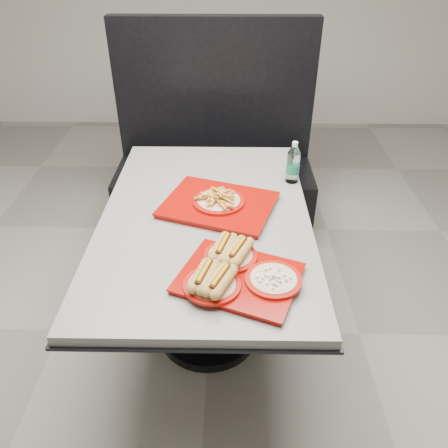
{
  "coord_description": "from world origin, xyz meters",
  "views": [
    {
      "loc": [
        0.11,
        -1.59,
        1.79
      ],
      "look_at": [
        0.08,
        -0.19,
        0.83
      ],
      "focal_mm": 35.0,
      "sensor_mm": 36.0,
      "label": 1
    }
  ],
  "objects_px": {
    "tray_near": "(235,272)",
    "tray_far": "(219,202)",
    "diner_table": "(206,244)",
    "booth_bench": "(215,170)",
    "water_bottle": "(293,165)"
  },
  "relations": [
    {
      "from": "diner_table",
      "to": "booth_bench",
      "type": "relative_size",
      "value": 1.05
    },
    {
      "from": "booth_bench",
      "to": "tray_far",
      "type": "height_order",
      "value": "booth_bench"
    },
    {
      "from": "tray_near",
      "to": "tray_far",
      "type": "height_order",
      "value": "tray_far"
    },
    {
      "from": "tray_near",
      "to": "booth_bench",
      "type": "bearing_deg",
      "value": 94.73
    },
    {
      "from": "tray_near",
      "to": "water_bottle",
      "type": "relative_size",
      "value": 2.38
    },
    {
      "from": "tray_far",
      "to": "water_bottle",
      "type": "distance_m",
      "value": 0.44
    },
    {
      "from": "diner_table",
      "to": "water_bottle",
      "type": "distance_m",
      "value": 0.57
    },
    {
      "from": "tray_far",
      "to": "booth_bench",
      "type": "bearing_deg",
      "value": 93.13
    },
    {
      "from": "diner_table",
      "to": "tray_far",
      "type": "relative_size",
      "value": 2.52
    },
    {
      "from": "tray_near",
      "to": "diner_table",
      "type": "bearing_deg",
      "value": 106.52
    },
    {
      "from": "water_bottle",
      "to": "booth_bench",
      "type": "bearing_deg",
      "value": 117.36
    },
    {
      "from": "diner_table",
      "to": "tray_near",
      "type": "distance_m",
      "value": 0.48
    },
    {
      "from": "booth_bench",
      "to": "diner_table",
      "type": "bearing_deg",
      "value": -90.0
    },
    {
      "from": "tray_near",
      "to": "tray_far",
      "type": "xyz_separation_m",
      "value": [
        -0.07,
        0.48,
        -0.01
      ]
    },
    {
      "from": "booth_bench",
      "to": "tray_far",
      "type": "bearing_deg",
      "value": -86.87
    }
  ]
}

